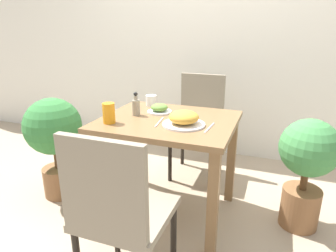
% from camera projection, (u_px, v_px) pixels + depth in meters
% --- Properties ---
extents(ground_plane, '(16.00, 16.00, 0.00)m').
position_uv_depth(ground_plane, '(168.00, 211.00, 2.23)').
color(ground_plane, tan).
extents(wall_back, '(8.00, 0.05, 2.60)m').
position_uv_depth(wall_back, '(213.00, 27.00, 2.94)').
color(wall_back, white).
rests_on(wall_back, ground_plane).
extents(dining_table, '(0.89, 0.75, 0.73)m').
position_uv_depth(dining_table, '(168.00, 136.00, 2.04)').
color(dining_table, olive).
rests_on(dining_table, ground_plane).
extents(chair_near, '(0.42, 0.42, 0.91)m').
position_uv_depth(chair_near, '(118.00, 210.00, 1.37)').
color(chair_near, gray).
rests_on(chair_near, ground_plane).
extents(chair_far, '(0.42, 0.42, 0.91)m').
position_uv_depth(chair_far, '(199.00, 119.00, 2.69)').
color(chair_far, gray).
rests_on(chair_far, ground_plane).
extents(food_plate, '(0.27, 0.27, 0.09)m').
position_uv_depth(food_plate, '(184.00, 119.00, 1.86)').
color(food_plate, white).
rests_on(food_plate, dining_table).
extents(side_plate, '(0.17, 0.17, 0.06)m').
position_uv_depth(side_plate, '(159.00, 109.00, 2.14)').
color(side_plate, white).
rests_on(side_plate, dining_table).
extents(drink_cup, '(0.08, 0.08, 0.08)m').
position_uv_depth(drink_cup, '(151.00, 100.00, 2.32)').
color(drink_cup, white).
rests_on(drink_cup, dining_table).
extents(juice_glass, '(0.08, 0.08, 0.13)m').
position_uv_depth(juice_glass, '(109.00, 113.00, 1.90)').
color(juice_glass, orange).
rests_on(juice_glass, dining_table).
extents(sauce_bottle, '(0.06, 0.06, 0.16)m').
position_uv_depth(sauce_bottle, '(136.00, 106.00, 2.07)').
color(sauce_bottle, gray).
rests_on(sauce_bottle, dining_table).
extents(fork_utensil, '(0.03, 0.20, 0.00)m').
position_uv_depth(fork_utensil, '(159.00, 122.00, 1.93)').
color(fork_utensil, silver).
rests_on(fork_utensil, dining_table).
extents(spoon_utensil, '(0.02, 0.20, 0.00)m').
position_uv_depth(spoon_utensil, '(209.00, 128.00, 1.82)').
color(spoon_utensil, silver).
rests_on(spoon_utensil, dining_table).
extents(potted_plant_left, '(0.44, 0.44, 0.81)m').
position_uv_depth(potted_plant_left, '(54.00, 135.00, 2.30)').
color(potted_plant_left, brown).
rests_on(potted_plant_left, ground_plane).
extents(potted_plant_right, '(0.38, 0.38, 0.77)m').
position_uv_depth(potted_plant_right, '(307.00, 164.00, 1.94)').
color(potted_plant_right, brown).
rests_on(potted_plant_right, ground_plane).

